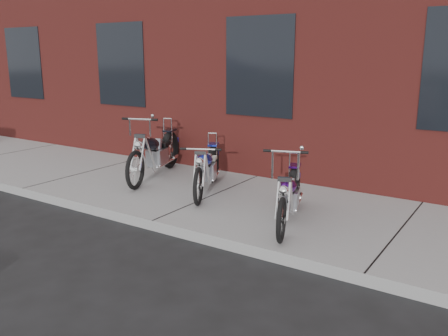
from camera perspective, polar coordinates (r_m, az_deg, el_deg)
The scene contains 5 objects.
ground at distance 6.81m, azimuth -8.62°, elevation -7.48°, with size 120.00×120.00×0.00m, color #232325.
sidewalk at distance 7.90m, azimuth -1.37°, elevation -3.78°, with size 22.00×3.00×0.15m, color #979694.
chopper_purple at distance 6.59m, azimuth 7.83°, elevation -3.50°, with size 0.77×1.92×1.12m.
chopper_blue at distance 8.01m, azimuth -2.06°, elevation -0.20°, with size 0.98×1.92×0.90m.
chopper_third at distance 9.03m, azimuth -8.26°, elevation 1.58°, with size 0.91×2.28×1.20m.
Camera 1 is at (4.30, -4.70, 2.42)m, focal length 38.00 mm.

